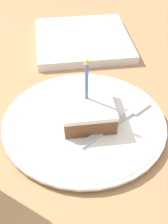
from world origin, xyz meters
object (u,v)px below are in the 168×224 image
(cake_slice, at_px, (86,106))
(fork, at_px, (121,119))
(plate, at_px, (84,122))
(marble_board, at_px, (82,40))

(cake_slice, distance_m, fork, 0.07)
(plate, distance_m, marble_board, 0.30)
(plate, xyz_separation_m, cake_slice, (-0.01, -0.01, 0.03))
(marble_board, bearing_deg, cake_slice, 83.84)
(plate, height_order, marble_board, marble_board)
(plate, xyz_separation_m, fork, (-0.06, 0.01, 0.01))
(marble_board, bearing_deg, plate, 82.92)
(plate, xyz_separation_m, marble_board, (-0.04, -0.30, 0.00))
(fork, bearing_deg, marble_board, -84.98)
(fork, bearing_deg, cake_slice, -22.56)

